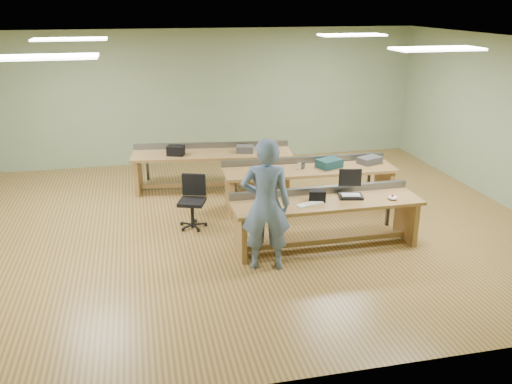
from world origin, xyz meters
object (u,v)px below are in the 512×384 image
(camera_bag, at_px, (317,196))
(parts_bin_grey, at_px, (370,160))
(drinks_can, at_px, (300,166))
(task_chair, at_px, (193,208))
(workbench_mid, at_px, (308,178))
(workbench_back, at_px, (212,161))
(laptop_base, at_px, (351,196))
(workbench_front, at_px, (326,212))
(mug, at_px, (302,166))
(parts_bin_teal, at_px, (329,163))
(person, at_px, (266,205))

(camera_bag, distance_m, parts_bin_grey, 2.31)
(parts_bin_grey, xyz_separation_m, drinks_can, (-1.38, -0.11, 0.00))
(parts_bin_grey, bearing_deg, camera_bag, -133.24)
(task_chair, xyz_separation_m, parts_bin_grey, (3.33, 0.48, 0.49))
(workbench_mid, distance_m, workbench_back, 2.10)
(laptop_base, bearing_deg, workbench_front, -163.96)
(workbench_mid, relative_size, task_chair, 3.56)
(drinks_can, bearing_deg, mug, 38.60)
(workbench_front, distance_m, parts_bin_grey, 2.22)
(workbench_front, relative_size, laptop_base, 8.23)
(laptop_base, bearing_deg, camera_bag, -164.55)
(workbench_front, distance_m, workbench_back, 3.32)
(mug, bearing_deg, drinks_can, -141.40)
(workbench_mid, xyz_separation_m, workbench_back, (-1.55, 1.41, 0.00))
(task_chair, distance_m, drinks_can, 2.05)
(workbench_mid, distance_m, parts_bin_teal, 0.45)
(parts_bin_grey, distance_m, mug, 1.32)
(workbench_back, height_order, parts_bin_grey, parts_bin_grey)
(laptop_base, height_order, parts_bin_grey, parts_bin_grey)
(parts_bin_grey, bearing_deg, parts_bin_teal, -174.51)
(task_chair, distance_m, parts_bin_grey, 3.40)
(workbench_front, xyz_separation_m, task_chair, (-1.89, 1.19, -0.24))
(laptop_base, bearing_deg, workbench_back, 130.95)
(workbench_front, bearing_deg, task_chair, 147.82)
(workbench_back, distance_m, drinks_can, 2.02)
(laptop_base, distance_m, mug, 1.61)
(drinks_can, bearing_deg, workbench_front, -92.17)
(person, bearing_deg, workbench_mid, -108.94)
(workbench_back, height_order, person, person)
(camera_bag, distance_m, mug, 1.64)
(laptop_base, bearing_deg, workbench_mid, 107.01)
(parts_bin_teal, bearing_deg, mug, 177.57)
(workbench_front, relative_size, parts_bin_teal, 6.89)
(workbench_back, bearing_deg, workbench_mid, -35.40)
(parts_bin_grey, bearing_deg, workbench_mid, -178.31)
(camera_bag, xyz_separation_m, drinks_can, (0.20, 1.57, -0.02))
(person, height_order, drinks_can, person)
(camera_bag, distance_m, drinks_can, 1.59)
(workbench_mid, xyz_separation_m, camera_bag, (-0.40, -1.64, 0.27))
(workbench_back, relative_size, camera_bag, 13.15)
(workbench_mid, relative_size, parts_bin_grey, 7.36)
(laptop_base, height_order, mug, mug)
(workbench_mid, height_order, parts_bin_teal, parts_bin_teal)
(drinks_can, bearing_deg, person, -118.45)
(person, bearing_deg, workbench_front, -142.51)
(laptop_base, height_order, parts_bin_teal, parts_bin_teal)
(workbench_back, distance_m, task_chair, 1.97)
(workbench_back, bearing_deg, parts_bin_teal, -30.29)
(mug, bearing_deg, parts_bin_teal, -2.43)
(task_chair, xyz_separation_m, mug, (2.01, 0.42, 0.48))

